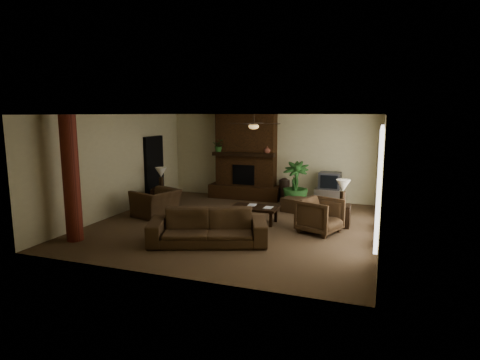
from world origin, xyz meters
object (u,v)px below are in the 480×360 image
at_px(tv_stand, 329,197).
at_px(side_table_left, 160,197).
at_px(coffee_table, 255,209).
at_px(ottoman, 294,204).
at_px(lamp_left, 161,174).
at_px(side_table_right, 340,215).
at_px(log_column, 71,179).
at_px(floor_plant, 295,194).
at_px(floor_vase, 284,188).
at_px(armchair_left, 156,198).
at_px(sofa, 208,222).
at_px(armchair_right, 320,214).
at_px(lamp_right, 343,188).

relative_size(tv_stand, side_table_left, 1.55).
bearing_deg(coffee_table, ottoman, 65.77).
bearing_deg(lamp_left, side_table_right, -4.80).
xyz_separation_m(log_column, side_table_left, (0.07, 3.58, -1.12)).
relative_size(log_column, side_table_left, 5.09).
height_order(floor_plant, side_table_left, floor_plant).
bearing_deg(floor_vase, floor_plant, -53.18).
bearing_deg(floor_plant, side_table_left, -161.48).
bearing_deg(armchair_left, ottoman, 133.51).
distance_m(sofa, coffee_table, 2.02).
height_order(armchair_left, tv_stand, armchair_left).
distance_m(log_column, armchair_left, 2.74).
bearing_deg(armchair_right, armchair_left, 110.71).
distance_m(coffee_table, side_table_right, 2.16).
xyz_separation_m(armchair_left, armchair_right, (4.53, -0.08, -0.04)).
distance_m(sofa, floor_vase, 4.80).
relative_size(ottoman, floor_plant, 0.43).
distance_m(ottoman, side_table_left, 4.08).
relative_size(ottoman, floor_vase, 0.78).
height_order(armchair_right, tv_stand, armchair_right).
xyz_separation_m(ottoman, tv_stand, (0.84, 1.23, 0.05)).
bearing_deg(lamp_left, floor_plant, 17.87).
relative_size(log_column, floor_plant, 2.02).
relative_size(armchair_right, ottoman, 1.51).
xyz_separation_m(side_table_right, lamp_right, (0.05, -0.03, 0.73)).
distance_m(log_column, sofa, 3.16).
xyz_separation_m(tv_stand, side_table_right, (0.58, -2.37, 0.03)).
distance_m(floor_vase, side_table_left, 3.96).
bearing_deg(floor_vase, side_table_left, -150.03).
relative_size(floor_vase, side_table_left, 1.40).
xyz_separation_m(log_column, side_table_right, (5.50, 3.18, -1.12)).
height_order(lamp_left, side_table_right, lamp_left).
xyz_separation_m(coffee_table, floor_plant, (0.62, 2.14, 0.01)).
height_order(coffee_table, lamp_left, lamp_left).
xyz_separation_m(sofa, ottoman, (1.16, 3.54, -0.30)).
height_order(armchair_right, ottoman, armchair_right).
xyz_separation_m(sofa, lamp_right, (2.63, 2.36, 0.50)).
height_order(sofa, floor_vase, sofa).
height_order(coffee_table, tv_stand, tv_stand).
height_order(tv_stand, lamp_right, lamp_right).
distance_m(armchair_right, tv_stand, 3.13).
relative_size(sofa, floor_plant, 1.84).
distance_m(log_column, lamp_left, 3.65).
height_order(armchair_left, lamp_right, lamp_right).
xyz_separation_m(armchair_left, coffee_table, (2.80, 0.23, -0.12)).
bearing_deg(tv_stand, side_table_left, -156.50).
height_order(armchair_right, lamp_right, lamp_right).
distance_m(floor_plant, lamp_left, 4.14).
height_order(sofa, lamp_left, lamp_left).
xyz_separation_m(lamp_left, side_table_right, (5.40, -0.45, -0.73)).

